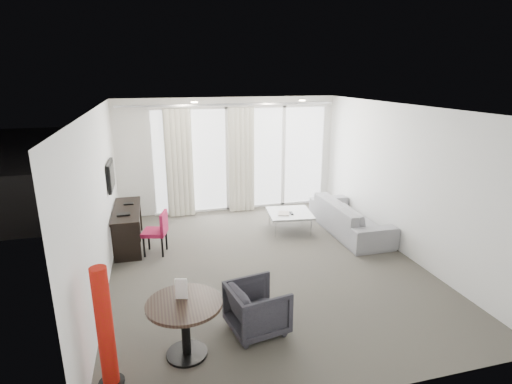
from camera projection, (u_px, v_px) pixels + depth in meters
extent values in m
cube|color=#46423A|center=(265.00, 264.00, 6.74)|extent=(5.00, 6.00, 0.00)
cube|color=white|center=(266.00, 107.00, 6.01)|extent=(5.00, 6.00, 0.00)
cube|color=silver|center=(100.00, 203.00, 5.76)|extent=(0.00, 6.00, 2.60)
cube|color=silver|center=(402.00, 180.00, 6.99)|extent=(0.00, 6.00, 2.60)
cube|color=silver|center=(358.00, 280.00, 3.59)|extent=(5.00, 0.00, 2.60)
cylinder|color=#FFE0B2|center=(194.00, 102.00, 7.27)|extent=(0.12, 0.12, 0.02)
cylinder|color=#FFE0B2|center=(302.00, 100.00, 7.79)|extent=(0.12, 0.12, 0.02)
cylinder|color=#B4160C|center=(105.00, 328.00, 3.96)|extent=(0.32, 0.32, 1.32)
imported|color=#26252B|center=(257.00, 308.00, 4.92)|extent=(0.79, 0.77, 0.62)
imported|color=gray|center=(350.00, 217.00, 8.04)|extent=(0.86, 2.20, 0.64)
cube|color=#4D4D50|center=(230.00, 193.00, 11.00)|extent=(5.60, 3.00, 0.12)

